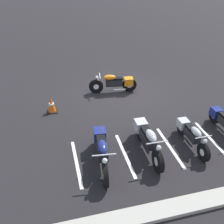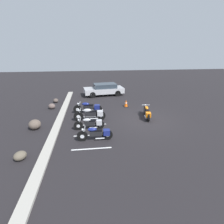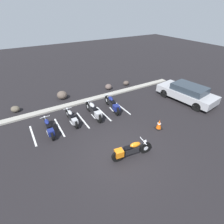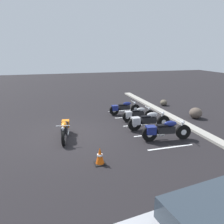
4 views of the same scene
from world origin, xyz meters
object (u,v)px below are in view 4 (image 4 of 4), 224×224
parked_bike_0 (123,108)px  parked_bike_1 (137,114)px  parked_bike_2 (147,121)px  landscape_rock_3 (196,113)px  traffic_cone (100,156)px  motorcycle_orange_featured (65,129)px  parked_bike_3 (164,130)px  landscape_rock_0 (164,103)px

parked_bike_0 → parked_bike_1: (1.49, 0.33, -0.01)m
parked_bike_0 → parked_bike_2: parked_bike_2 is taller
landscape_rock_3 → traffic_cone: 7.77m
motorcycle_orange_featured → traffic_cone: (2.86, 1.01, -0.15)m
motorcycle_orange_featured → parked_bike_3: parked_bike_3 is taller
landscape_rock_3 → parked_bike_3: bearing=-54.5°
motorcycle_orange_featured → parked_bike_0: motorcycle_orange_featured is taller
parked_bike_1 → traffic_cone: bearing=-127.1°
parked_bike_0 → traffic_cone: size_ratio=3.18×
parked_bike_0 → parked_bike_3: (4.47, 0.41, 0.06)m
parked_bike_3 → landscape_rock_3: size_ratio=2.94×
parked_bike_2 → landscape_rock_0: 5.57m
motorcycle_orange_featured → parked_bike_0: (-2.91, 3.87, -0.02)m
parked_bike_0 → parked_bike_3: parked_bike_3 is taller
landscape_rock_0 → traffic_cone: bearing=-42.2°
motorcycle_orange_featured → traffic_cone: 3.03m
parked_bike_3 → traffic_cone: 3.52m
parked_bike_2 → landscape_rock_3: (-1.01, 3.66, -0.16)m
parked_bike_0 → motorcycle_orange_featured: bearing=-142.6°
parked_bike_1 → parked_bike_3: (2.99, 0.08, 0.07)m
landscape_rock_3 → traffic_cone: landscape_rock_3 is taller
parked_bike_0 → parked_bike_2: size_ratio=0.88×
parked_bike_0 → traffic_cone: 6.44m
motorcycle_orange_featured → parked_bike_1: 4.43m
parked_bike_0 → landscape_rock_0: 3.93m
landscape_rock_0 → parked_bike_3: bearing=-28.9°
parked_bike_2 → landscape_rock_0: (-4.40, 3.40, -0.27)m
motorcycle_orange_featured → landscape_rock_0: (-4.33, 7.53, -0.23)m
parked_bike_3 → parked_bike_1: bearing=98.2°
parked_bike_1 → parked_bike_2: (1.50, -0.06, 0.07)m
parked_bike_2 → landscape_rock_3: size_ratio=2.94×
landscape_rock_0 → landscape_rock_3: (3.39, 0.26, 0.11)m
parked_bike_0 → landscape_rock_3: parked_bike_0 is taller
parked_bike_3 → landscape_rock_3: bearing=42.1°
parked_bike_3 → traffic_cone: size_ratio=3.61×
parked_bike_2 → traffic_cone: bearing=-137.4°
parked_bike_2 → parked_bike_3: bearing=-83.6°
landscape_rock_3 → traffic_cone: bearing=-60.7°
parked_bike_0 → landscape_rock_3: bearing=-26.3°
parked_bike_2 → landscape_rock_0: bearing=53.1°
parked_bike_1 → parked_bike_3: parked_bike_3 is taller
landscape_rock_0 → landscape_rock_3: landscape_rock_3 is taller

